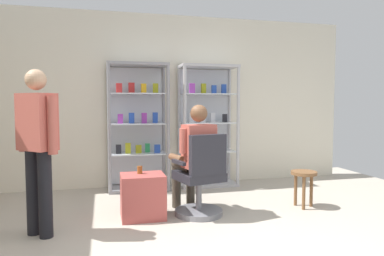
{
  "coord_description": "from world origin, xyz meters",
  "views": [
    {
      "loc": [
        -1.06,
        -2.67,
        1.3
      ],
      "look_at": [
        0.01,
        1.58,
        1.0
      ],
      "focal_mm": 33.31,
      "sensor_mm": 36.0,
      "label": 1
    }
  ],
  "objects": [
    {
      "name": "wooden_stool",
      "position": [
        1.37,
        1.26,
        0.36
      ],
      "size": [
        0.32,
        0.32,
        0.46
      ],
      "color": "brown",
      "rests_on": "ground"
    },
    {
      "name": "display_cabinet_right",
      "position": [
        0.55,
        2.76,
        0.97
      ],
      "size": [
        0.9,
        0.45,
        1.9
      ],
      "color": "#B7B7BC",
      "rests_on": "ground"
    },
    {
      "name": "storage_crate",
      "position": [
        -0.64,
        1.33,
        0.25
      ],
      "size": [
        0.49,
        0.41,
        0.5
      ],
      "primitive_type": "cube",
      "color": "#B24C47",
      "rests_on": "ground"
    },
    {
      "name": "back_wall",
      "position": [
        0.0,
        3.0,
        1.35
      ],
      "size": [
        6.0,
        0.1,
        2.7
      ],
      "primitive_type": "cube",
      "color": "silver",
      "rests_on": "ground"
    },
    {
      "name": "tea_glass",
      "position": [
        -0.66,
        1.38,
        0.54
      ],
      "size": [
        0.06,
        0.06,
        0.09
      ],
      "primitive_type": "cylinder",
      "color": "brown",
      "rests_on": "storage_crate"
    },
    {
      "name": "seated_shopkeeper",
      "position": [
        -0.01,
        1.39,
        0.71
      ],
      "size": [
        0.55,
        0.62,
        1.29
      ],
      "color": "#3F382D",
      "rests_on": "ground"
    },
    {
      "name": "office_chair",
      "position": [
        0.02,
        1.23,
        0.39
      ],
      "size": [
        0.62,
        0.58,
        0.96
      ],
      "color": "slate",
      "rests_on": "ground"
    },
    {
      "name": "standing_customer",
      "position": [
        -1.68,
        1.02,
        0.93
      ],
      "size": [
        0.41,
        0.41,
        1.63
      ],
      "color": "black",
      "rests_on": "ground"
    },
    {
      "name": "display_cabinet_left",
      "position": [
        -0.55,
        2.76,
        0.96
      ],
      "size": [
        0.9,
        0.45,
        1.9
      ],
      "color": "gray",
      "rests_on": "ground"
    }
  ]
}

